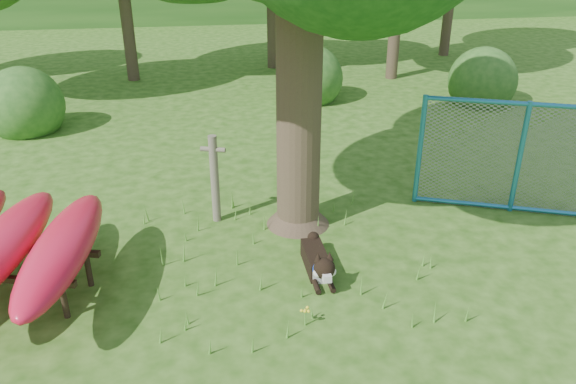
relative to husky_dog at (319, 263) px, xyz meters
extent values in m
plane|color=#234C0F|center=(-0.53, -0.56, -0.20)|extent=(80.00, 80.00, 0.00)
cylinder|color=#3A2D1F|center=(-0.03, 1.50, 2.45)|extent=(0.72, 0.72, 5.29)
cone|color=#3A2D1F|center=(-0.03, 1.50, 0.07)|extent=(1.07, 1.07, 0.53)
cylinder|color=#3A2D1F|center=(0.60, 1.47, 3.19)|extent=(1.49, 0.61, 1.13)
cylinder|color=#605948|center=(-1.33, 1.82, 0.54)|extent=(0.17, 0.17, 1.47)
cylinder|color=#605948|center=(-1.33, 1.82, 1.05)|extent=(0.40, 0.20, 0.08)
cylinder|color=black|center=(-3.26, -0.43, 0.05)|extent=(0.10, 0.10, 0.48)
cylinder|color=black|center=(-3.08, 0.23, 0.05)|extent=(0.10, 0.10, 0.48)
ellipsoid|color=red|center=(-4.01, 0.14, 0.58)|extent=(1.06, 2.97, 0.47)
ellipsoid|color=red|center=(-3.26, -0.07, 0.58)|extent=(0.96, 2.96, 0.47)
cube|color=black|center=(-0.01, 0.19, -0.06)|extent=(0.30, 0.78, 0.27)
cube|color=silver|center=(0.00, -0.14, -0.07)|extent=(0.25, 0.16, 0.24)
sphere|color=black|center=(0.00, -0.34, 0.14)|extent=(0.29, 0.29, 0.29)
cube|color=silver|center=(0.00, -0.47, 0.09)|extent=(0.11, 0.16, 0.10)
sphere|color=silver|center=(-0.09, -0.37, 0.09)|extent=(0.13, 0.13, 0.13)
sphere|color=silver|center=(0.09, -0.36, 0.09)|extent=(0.13, 0.13, 0.13)
cone|color=black|center=(-0.08, -0.30, 0.29)|extent=(0.12, 0.14, 0.14)
cone|color=black|center=(0.08, -0.30, 0.29)|extent=(0.12, 0.14, 0.14)
cylinder|color=black|center=(-0.10, -0.31, -0.14)|extent=(0.08, 0.33, 0.08)
cylinder|color=black|center=(0.10, -0.31, -0.14)|extent=(0.08, 0.33, 0.08)
sphere|color=black|center=(0.04, 0.61, 0.05)|extent=(0.18, 0.18, 0.18)
torus|color=#1839BB|center=(0.00, -0.25, 0.07)|extent=(0.28, 0.08, 0.28)
cylinder|color=teal|center=(2.13, 2.01, 0.76)|extent=(0.11, 0.11, 1.91)
cylinder|color=teal|center=(3.61, 1.41, 0.76)|extent=(0.11, 0.11, 1.91)
cylinder|color=teal|center=(3.61, 1.41, 1.67)|extent=(2.98, 1.26, 0.07)
cylinder|color=teal|center=(3.61, 1.41, -0.14)|extent=(2.98, 1.26, 0.07)
plane|color=gray|center=(3.61, 1.41, 0.76)|extent=(2.95, 1.19, 3.18)
cylinder|color=#589932|center=(-0.38, -1.04, -0.08)|extent=(0.02, 0.02, 0.22)
sphere|color=yellow|center=(-0.38, -1.04, 0.03)|extent=(0.04, 0.04, 0.04)
sphere|color=yellow|center=(-0.34, -1.00, 0.04)|extent=(0.04, 0.04, 0.04)
sphere|color=yellow|center=(-0.42, -1.02, 0.02)|extent=(0.04, 0.04, 0.04)
sphere|color=yellow|center=(-0.34, -1.06, 0.03)|extent=(0.04, 0.04, 0.04)
sphere|color=yellow|center=(-0.39, -1.06, 0.04)|extent=(0.04, 0.04, 0.04)
cylinder|color=#3A2D1F|center=(0.97, 12.44, 1.73)|extent=(0.36, 0.36, 3.85)
sphere|color=#27581C|center=(-5.53, 6.94, -0.20)|extent=(1.80, 1.80, 1.80)
sphere|color=#27581C|center=(5.97, 7.44, -0.20)|extent=(1.80, 1.80, 1.80)
sphere|color=#27581C|center=(1.47, 8.44, -0.20)|extent=(1.80, 1.80, 1.80)
camera|label=1|loc=(-1.41, -6.38, 4.21)|focal=35.00mm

